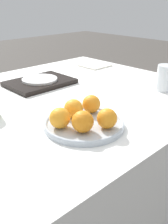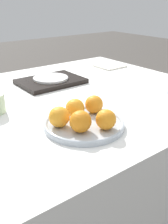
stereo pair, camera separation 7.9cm
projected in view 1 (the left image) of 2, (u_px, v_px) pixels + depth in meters
table at (56, 173)px, 1.17m from camera, size 1.29×0.99×0.71m
fruit_platter at (84, 124)px, 0.81m from camera, size 0.25×0.25×0.02m
orange_0 at (107, 118)px, 0.76m from camera, size 0.06×0.06×0.06m
orange_1 at (73, 109)px, 0.83m from camera, size 0.06×0.06×0.06m
orange_2 at (91, 104)px, 0.87m from camera, size 0.06×0.06×0.06m
orange_3 at (83, 122)px, 0.74m from camera, size 0.06×0.06×0.06m
orange_4 at (60, 118)px, 0.76m from camera, size 0.06×0.06×0.06m
water_glass at (166, 78)px, 1.10m from camera, size 0.08×0.08×0.11m
serving_tray at (40, 83)px, 1.19m from camera, size 0.28×0.21×0.02m
side_plate at (40, 79)px, 1.19m from camera, size 0.16×0.16×0.01m
napkin at (95, 66)px, 1.51m from camera, size 0.15×0.14×0.01m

